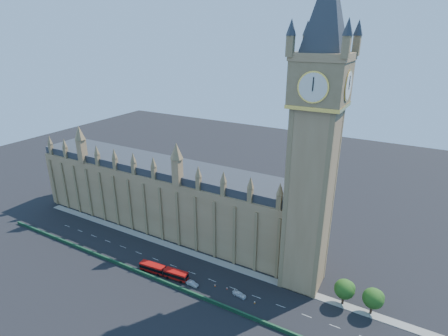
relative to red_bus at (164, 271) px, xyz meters
The scene contains 15 objects.
ground 6.97m from the red_bus, 56.28° to the left, with size 400.00×400.00×0.00m, color black.
palace_westminster 36.95m from the red_bus, 127.54° to the left, with size 120.00×20.00×28.00m.
elizabeth_tower 70.24m from the red_bus, 25.18° to the left, with size 20.59×20.59×105.00m.
bridge_parapet 5.15m from the red_bus, 41.75° to the right, with size 160.00×0.60×1.20m, color #1E4C2D.
kerb_north 15.68m from the red_bus, 76.04° to the left, with size 160.00×3.00×0.16m, color gray.
tree_east_near 58.29m from the red_bus, 15.69° to the left, with size 6.00×6.00×8.50m.
tree_east_far 66.01m from the red_bus, 13.81° to the left, with size 6.00×6.00×8.50m.
red_bus is the anchor object (origin of this frame).
car_grey 4.34m from the red_bus, 36.48° to the left, with size 1.67×4.15×1.41m, color #3C3E43.
car_silver 11.43m from the red_bus, ahead, with size 1.49×4.28×1.41m, color #AFB1B7.
car_white 27.28m from the red_bus, ahead, with size 1.82×4.47×1.30m, color silver.
cone_a 18.47m from the red_bus, 11.08° to the left, with size 0.60×0.60×0.80m.
cone_b 32.61m from the red_bus, ahead, with size 0.46×0.46×0.73m.
cone_c 29.19m from the red_bus, ahead, with size 0.55×0.55×0.70m.
cone_d 22.53m from the red_bus, 11.04° to the left, with size 0.55×0.55×0.67m.
Camera 1 is at (61.62, -80.78, 76.29)m, focal length 28.00 mm.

